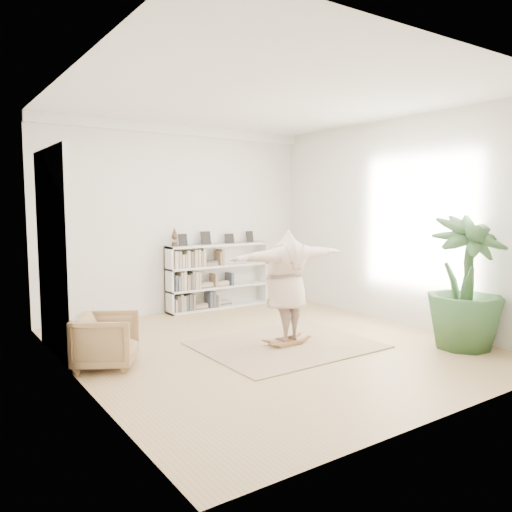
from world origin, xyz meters
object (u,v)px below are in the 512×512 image
at_px(person, 287,283).
at_px(houseplant, 465,282).
at_px(bookshelf, 218,277).
at_px(armchair, 106,341).
at_px(rocker_board, 286,341).

distance_m(person, houseplant, 2.59).
distance_m(bookshelf, person, 3.01).
height_order(armchair, person, person).
bearing_deg(person, houseplant, 142.85).
height_order(bookshelf, houseplant, houseplant).
distance_m(rocker_board, houseplant, 2.74).
distance_m(armchair, rocker_board, 2.60).
relative_size(rocker_board, houseplant, 0.26).
height_order(bookshelf, armchair, bookshelf).
distance_m(armchair, person, 2.65).
xyz_separation_m(bookshelf, armchair, (-3.04, -2.40, -0.29)).
relative_size(bookshelf, houseplant, 1.13).
bearing_deg(houseplant, rocker_board, 143.25).
distance_m(rocker_board, person, 0.88).
xyz_separation_m(bookshelf, rocker_board, (-0.52, -2.94, -0.57)).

